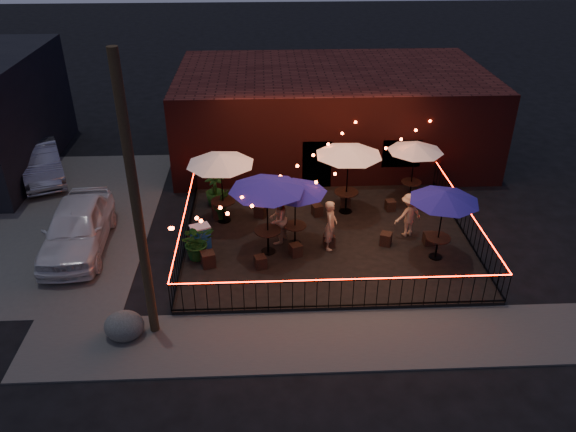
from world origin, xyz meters
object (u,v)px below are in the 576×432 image
(cafe_table_2, at_px, (295,188))
(boulder, at_px, (124,326))
(cafe_table_1, at_px, (220,160))
(utility_pole, at_px, (137,208))
(cafe_table_3, at_px, (349,151))
(cooler, at_px, (201,237))
(cafe_table_4, at_px, (445,197))
(cafe_table_0, at_px, (267,186))
(cafe_table_5, at_px, (415,148))

(cafe_table_2, height_order, boulder, cafe_table_2)
(cafe_table_1, bearing_deg, utility_pole, -105.66)
(cafe_table_3, distance_m, cooler, 6.22)
(cafe_table_1, distance_m, cooler, 2.84)
(boulder, bearing_deg, cafe_table_1, 68.38)
(cafe_table_4, height_order, cooler, cafe_table_4)
(utility_pole, xyz_separation_m, cooler, (0.97, 4.10, -3.41))
(cafe_table_3, bearing_deg, utility_pole, -134.60)
(cafe_table_0, distance_m, cooler, 3.16)
(cafe_table_3, bearing_deg, cafe_table_1, -174.00)
(cafe_table_4, bearing_deg, cafe_table_1, 159.02)
(cafe_table_3, relative_size, boulder, 3.24)
(cafe_table_3, relative_size, cooler, 3.72)
(cafe_table_2, xyz_separation_m, cafe_table_5, (4.84, 3.18, 0.03))
(cafe_table_1, xyz_separation_m, cafe_table_2, (2.58, -1.72, -0.31))
(cafe_table_0, xyz_separation_m, cafe_table_2, (0.95, 0.49, -0.36))
(cafe_table_5, xyz_separation_m, cooler, (-8.11, -3.30, -1.77))
(cafe_table_2, distance_m, cafe_table_4, 4.85)
(cafe_table_2, height_order, cafe_table_3, cafe_table_3)
(cafe_table_1, height_order, boulder, cafe_table_1)
(cafe_table_2, bearing_deg, cooler, -177.86)
(cafe_table_2, relative_size, cafe_table_3, 0.74)
(utility_pole, distance_m, boulder, 3.70)
(utility_pole, distance_m, cafe_table_3, 9.13)
(boulder, bearing_deg, cafe_table_0, 44.15)
(boulder, bearing_deg, cooler, 67.93)
(utility_pole, relative_size, boulder, 8.00)
(cafe_table_3, distance_m, boulder, 10.02)
(cafe_table_0, xyz_separation_m, cafe_table_4, (5.67, -0.59, -0.24))
(cafe_table_1, distance_m, cafe_table_5, 7.57)
(cafe_table_5, bearing_deg, cafe_table_0, -147.63)
(cafe_table_1, relative_size, boulder, 3.15)
(cafe_table_5, xyz_separation_m, boulder, (-9.87, -7.63, -1.97))
(utility_pole, height_order, cafe_table_2, utility_pole)
(utility_pole, xyz_separation_m, cafe_table_4, (8.97, 3.14, -1.54))
(cafe_table_3, bearing_deg, boulder, -136.92)
(utility_pole, bearing_deg, cafe_table_5, 39.15)
(utility_pole, bearing_deg, cafe_table_1, 74.34)
(cooler, distance_m, boulder, 4.67)
(cafe_table_2, height_order, cooler, cafe_table_2)
(cafe_table_0, relative_size, cafe_table_2, 1.21)
(cafe_table_0, height_order, cafe_table_3, cafe_table_0)
(cafe_table_3, bearing_deg, cafe_table_4, -51.39)
(utility_pole, distance_m, cafe_table_4, 9.63)
(cafe_table_1, height_order, cafe_table_4, cafe_table_1)
(cafe_table_2, distance_m, cafe_table_3, 3.06)
(cafe_table_0, distance_m, cafe_table_4, 5.71)
(cafe_table_2, height_order, cafe_table_5, cafe_table_5)
(cafe_table_3, relative_size, cafe_table_4, 1.27)
(cafe_table_5, height_order, cooler, cafe_table_5)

